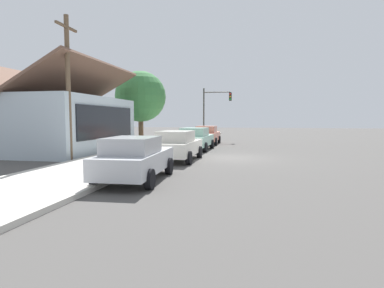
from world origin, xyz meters
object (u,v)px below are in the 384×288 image
at_px(car_coral, 207,135).
at_px(shade_tree, 141,97).
at_px(car_seafoam, 196,139).
at_px(traffic_light_main, 214,106).
at_px(utility_pole_wooden, 68,86).
at_px(car_ivory, 178,145).
at_px(car_silver, 135,158).
at_px(fire_hydrant_red, 184,140).

height_order(car_coral, shade_tree, shade_tree).
distance_m(car_seafoam, shade_tree, 8.40).
xyz_separation_m(traffic_light_main, utility_pole_wooden, (-15.89, 5.66, 0.44)).
xyz_separation_m(car_ivory, car_coral, (11.04, 0.04, 0.00)).
relative_size(car_seafoam, shade_tree, 0.71).
bearing_deg(car_coral, car_seafoam, 179.50).
height_order(car_seafoam, utility_pole_wooden, utility_pole_wooden).
relative_size(car_silver, shade_tree, 0.71).
height_order(car_silver, shade_tree, shade_tree).
bearing_deg(car_seafoam, car_ivory, -177.56).
relative_size(car_ivory, fire_hydrant_red, 6.29).
bearing_deg(traffic_light_main, fire_hydrant_red, 164.98).
bearing_deg(utility_pole_wooden, fire_hydrant_red, -22.40).
bearing_deg(shade_tree, utility_pole_wooden, -177.76).
bearing_deg(car_coral, utility_pole_wooden, 155.85).
distance_m(traffic_light_main, fire_hydrant_red, 7.07).
bearing_deg(traffic_light_main, car_ivory, 179.46).
height_order(car_coral, fire_hydrant_red, car_coral).
bearing_deg(fire_hydrant_red, car_coral, -30.45).
height_order(car_ivory, utility_pole_wooden, utility_pole_wooden).
xyz_separation_m(car_ivory, traffic_light_main, (14.70, -0.14, 2.68)).
relative_size(car_coral, fire_hydrant_red, 6.34).
bearing_deg(car_silver, car_coral, -3.09).
relative_size(traffic_light_main, fire_hydrant_red, 7.32).
xyz_separation_m(car_coral, fire_hydrant_red, (-2.53, 1.49, -0.32)).
bearing_deg(car_coral, car_ivory, -179.80).
height_order(car_seafoam, car_coral, same).
relative_size(car_seafoam, utility_pole_wooden, 0.61).
distance_m(car_silver, traffic_light_main, 20.42).
relative_size(car_silver, fire_hydrant_red, 6.38).
bearing_deg(car_ivory, shade_tree, 30.39).
xyz_separation_m(car_silver, car_coral, (16.58, -0.16, 0.00)).
relative_size(car_coral, traffic_light_main, 0.87).
bearing_deg(fire_hydrant_red, shade_tree, 64.17).
bearing_deg(car_coral, traffic_light_main, -2.72).
xyz_separation_m(utility_pole_wooden, fire_hydrant_red, (9.70, -4.00, -3.43)).
relative_size(traffic_light_main, utility_pole_wooden, 0.69).
xyz_separation_m(car_coral, utility_pole_wooden, (-12.23, 5.49, 3.11)).
relative_size(car_seafoam, traffic_light_main, 0.88).
bearing_deg(fire_hydrant_red, car_silver, -174.61).
height_order(car_coral, utility_pole_wooden, utility_pole_wooden).
bearing_deg(car_coral, fire_hydrant_red, 149.56).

